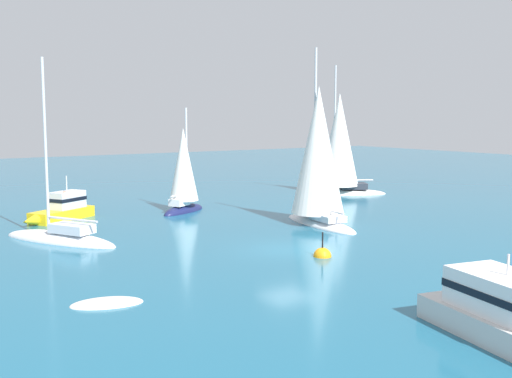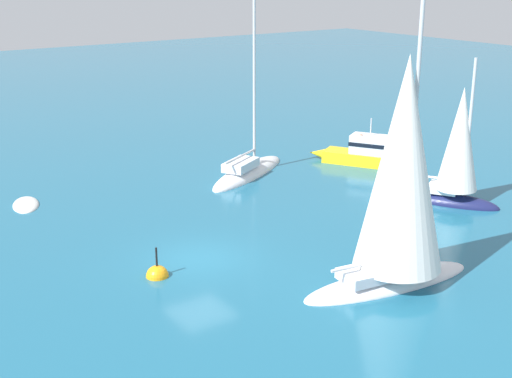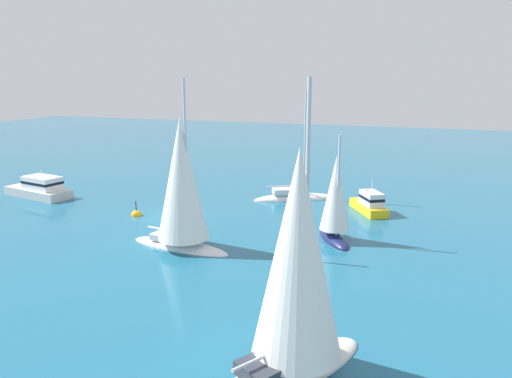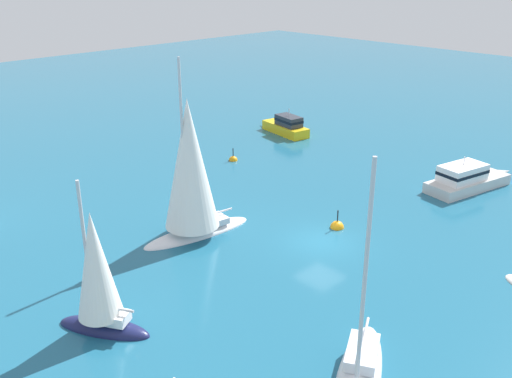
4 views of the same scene
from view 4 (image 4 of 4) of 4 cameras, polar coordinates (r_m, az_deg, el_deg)
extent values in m
plane|color=#1E607F|center=(35.27, 6.59, -5.23)|extent=(160.00, 160.00, 0.00)
cube|color=yellow|center=(56.85, 2.96, 6.02)|extent=(2.80, 5.62, 0.91)
cone|color=yellow|center=(59.43, 1.03, 6.75)|extent=(1.13, 1.48, 0.91)
cube|color=#2D333D|center=(56.20, 3.30, 6.83)|extent=(1.96, 2.94, 0.99)
cube|color=black|center=(56.19, 3.30, 6.88)|extent=(2.01, 2.99, 0.24)
cylinder|color=silver|center=(55.98, 3.32, 7.68)|extent=(0.08, 0.08, 0.73)
ellipsoid|color=#191E4C|center=(28.28, -14.93, -13.42)|extent=(3.49, 4.67, 1.06)
cube|color=white|center=(27.59, -14.07, -12.34)|extent=(1.51, 1.67, 0.49)
cylinder|color=silver|center=(26.46, -16.64, -6.14)|extent=(0.16, 0.16, 6.89)
cylinder|color=silver|center=(27.31, -14.12, -11.49)|extent=(1.15, 1.86, 0.13)
cone|color=white|center=(26.52, -15.76, -7.34)|extent=(2.84, 2.84, 5.17)
ellipsoid|color=white|center=(36.21, -5.85, -4.44)|extent=(7.64, 2.94, 0.78)
cube|color=silver|center=(36.36, -4.68, -3.25)|extent=(2.40, 1.65, 0.40)
cylinder|color=silver|center=(33.72, -7.31, 3.99)|extent=(0.16, 0.16, 10.68)
cylinder|color=silver|center=(36.19, -4.65, -2.59)|extent=(3.34, 0.58, 0.13)
cone|color=white|center=(34.23, -6.65, 2.47)|extent=(3.78, 3.78, 8.01)
cube|color=silver|center=(25.14, 10.58, -15.77)|extent=(2.66, 2.23, 0.49)
cylinder|color=silver|center=(21.22, 10.83, -8.94)|extent=(0.16, 0.16, 9.44)
cylinder|color=silver|center=(24.87, 10.68, -14.81)|extent=(3.15, 1.80, 0.13)
cube|color=silver|center=(45.74, 20.39, 0.54)|extent=(7.34, 3.85, 0.80)
cone|color=silver|center=(49.11, 23.49, 1.51)|extent=(1.87, 1.13, 0.80)
cube|color=white|center=(44.83, 19.96, 1.54)|extent=(3.88, 2.67, 1.20)
cube|color=black|center=(44.81, 19.97, 1.61)|extent=(3.93, 2.71, 0.24)
cylinder|color=silver|center=(44.53, 20.12, 2.66)|extent=(0.08, 0.08, 0.65)
sphere|color=orange|center=(49.10, -2.30, 2.88)|extent=(0.76, 0.76, 0.76)
cylinder|color=black|center=(48.86, -2.31, 3.69)|extent=(0.08, 0.08, 0.71)
sphere|color=orange|center=(37.14, 8.11, -3.85)|extent=(0.89, 0.89, 0.89)
cylinder|color=black|center=(36.79, 8.18, -2.68)|extent=(0.08, 0.08, 0.77)
camera|label=1|loc=(50.36, 43.76, 5.33)|focal=43.03mm
camera|label=2|loc=(57.42, -2.81, 17.52)|focal=49.15mm
camera|label=3|loc=(53.97, -40.20, 11.83)|focal=34.73mm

